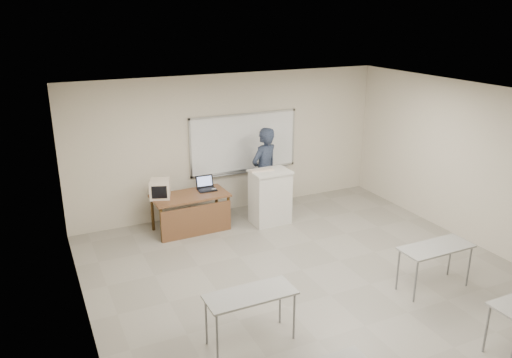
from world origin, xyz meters
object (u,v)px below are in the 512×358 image
mouse (214,189)px  keyboard (262,170)px  whiteboard (244,143)px  instructor_desk (192,206)px  podium (270,197)px  crt_monitor (161,189)px  presenter (264,171)px  laptop (206,187)px

mouse → keyboard: 1.06m
whiteboard → mouse: (-0.95, -0.62, -0.71)m
instructor_desk → podium: 1.63m
crt_monitor → mouse: crt_monitor is taller
whiteboard → keyboard: whiteboard is taller
presenter → podium: bearing=55.7°
podium → keyboard: bearing=151.0°
whiteboard → presenter: size_ratio=1.30×
keyboard → whiteboard: bearing=95.2°
podium → laptop: podium is taller
laptop → presenter: (1.33, -0.00, 0.15)m
instructor_desk → podium: podium is taller
whiteboard → laptop: whiteboard is taller
podium → mouse: podium is taller
laptop → crt_monitor: bearing=-175.9°
instructor_desk → crt_monitor: 0.70m
crt_monitor → keyboard: 2.06m
keyboard → presenter: 0.54m
instructor_desk → crt_monitor: size_ratio=3.50×
podium → laptop: bearing=156.3°
podium → mouse: (-1.08, 0.40, 0.20)m
mouse → keyboard: keyboard is taller
podium → keyboard: keyboard is taller
whiteboard → crt_monitor: whiteboard is taller
whiteboard → laptop: (-1.08, -0.51, -0.67)m
podium → crt_monitor: 2.24m
whiteboard → laptop: 1.37m
presenter → laptop: bearing=-21.7°
instructor_desk → laptop: laptop is taller
mouse → keyboard: (0.93, -0.32, 0.37)m
instructor_desk → mouse: bearing=15.5°
instructor_desk → presenter: 1.79m
podium → mouse: size_ratio=10.77×
instructor_desk → laptop: 0.55m
podium → crt_monitor: bearing=166.7°
podium → crt_monitor: size_ratio=2.62×
whiteboard → presenter: 0.77m
instructor_desk → crt_monitor: bearing=155.1°
laptop → keyboard: size_ratio=0.75×
whiteboard → laptop: size_ratio=6.83×
instructor_desk → keyboard: bearing=-7.8°
mouse → presenter: size_ratio=0.05×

